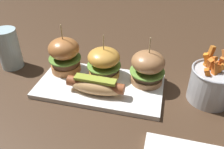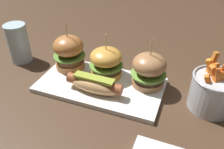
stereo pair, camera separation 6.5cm
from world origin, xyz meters
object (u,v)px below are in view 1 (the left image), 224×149
Objects in this scene: slider_right at (148,67)px; water_glass at (9,49)px; hot_dog at (94,85)px; slider_center at (105,63)px; slider_left at (65,55)px; platter_main at (100,86)px; fries_bucket at (212,84)px.

water_glass is at bearing -179.74° from slider_right.
water_glass is (-0.31, 0.09, 0.03)m from hot_dog.
slider_center reaches higher than water_glass.
slider_right is at bearing 0.16° from slider_left.
platter_main is at bearing -160.08° from slider_right.
hot_dog is at bearing -146.45° from slider_right.
hot_dog is 0.31m from fries_bucket.
slider_left reaches higher than water_glass.
platter_main is 0.15m from slider_right.
slider_left reaches higher than slider_right.
slider_right is at bearing 173.31° from fries_bucket.
slider_left reaches higher than fries_bucket.
slider_right is 0.18m from fries_bucket.
hot_dog is 1.19× the size of slider_center.
platter_main is 2.25× the size of hot_dog.
hot_dog is at bearing -167.58° from fries_bucket.
fries_bucket reaches higher than hot_dog.
slider_right is (0.13, 0.05, 0.06)m from platter_main.
water_glass is (-0.62, 0.02, 0.01)m from fries_bucket.
slider_right is (0.25, 0.00, -0.01)m from slider_left.
hot_dog is (-0.00, -0.04, 0.03)m from platter_main.
slider_center is (0.01, 0.09, 0.02)m from hot_dog.
slider_left is (-0.12, 0.05, 0.06)m from platter_main.
platter_main is 0.31m from fries_bucket.
slider_center reaches higher than platter_main.
slider_center is at bearing -0.05° from slider_left.
platter_main is 2.36× the size of slider_left.
platter_main is 2.54× the size of slider_right.
hot_dog is 1.09× the size of fries_bucket.
water_glass is (-0.32, 0.04, 0.06)m from platter_main.
slider_center reaches higher than fries_bucket.
platter_main is at bearing -93.71° from slider_center.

